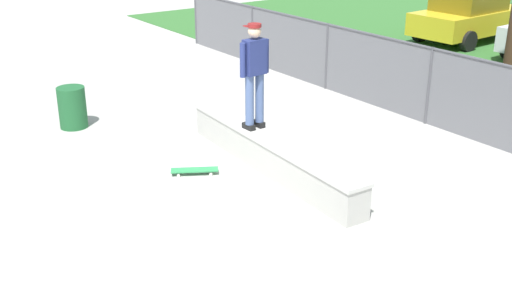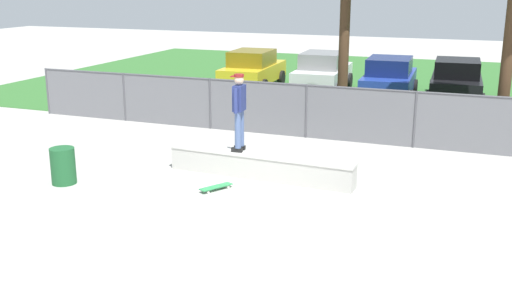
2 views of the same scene
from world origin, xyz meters
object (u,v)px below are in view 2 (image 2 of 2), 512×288
skateboarder (239,108)px  car_blue (389,78)px  concrete_ledge (260,166)px  trash_bin (63,166)px  car_white (323,72)px  car_black (456,81)px  car_yellow (253,69)px  skateboard (216,187)px

skateboarder → car_blue: size_ratio=0.43×
concrete_ledge → trash_bin: trash_bin is taller
skateboarder → car_white: bearing=95.2°
concrete_ledge → car_white: car_white is taller
car_white → car_blue: bearing=-15.4°
car_black → trash_bin: bearing=-120.7°
car_yellow → skateboarder: bearing=-70.3°
skateboarder → trash_bin: skateboarder is taller
car_yellow → car_black: same height
car_white → car_black: 5.40m
car_blue → skateboard: bearing=-98.9°
skateboarder → trash_bin: 4.26m
skateboarder → car_yellow: size_ratio=0.43×
car_white → trash_bin: bearing=-100.3°
car_blue → car_black: 2.51m
car_yellow → car_black: bearing=-1.1°
skateboarder → skateboard: (-0.08, -1.19, -1.56)m
concrete_ledge → car_white: 11.90m
car_yellow → car_black: (8.40, -0.16, 0.00)m
car_black → car_blue: bearing=-173.0°
car_yellow → concrete_ledge: bearing=-68.0°
car_blue → trash_bin: (-5.37, -12.95, -0.42)m
skateboarder → car_blue: (1.83, 10.93, -0.80)m
concrete_ledge → trash_bin: bearing=-154.3°
concrete_ledge → car_yellow: (-4.62, 11.45, 0.53)m
car_yellow → car_blue: (5.91, -0.46, 0.00)m
car_white → trash_bin: (-2.49, -13.75, -0.42)m
car_yellow → car_white: size_ratio=1.00×
car_white → car_black: (5.38, -0.49, 0.00)m
concrete_ledge → skateboarder: (-0.54, 0.05, 1.33)m
skateboard → car_yellow: car_yellow is taller
skateboard → car_black: (4.40, 12.43, 0.77)m
skateboarder → concrete_ledge: bearing=-5.4°
trash_bin → car_black: bearing=59.3°
concrete_ledge → car_black: car_black is taller
car_white → trash_bin: 13.98m
concrete_ledge → car_white: (-1.59, 11.78, 0.53)m
car_white → skateboard: bearing=-85.7°
skateboarder → skateboard: 1.97m
skateboard → car_yellow: bearing=107.6°
concrete_ledge → trash_bin: 4.53m
car_black → trash_bin: car_black is taller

